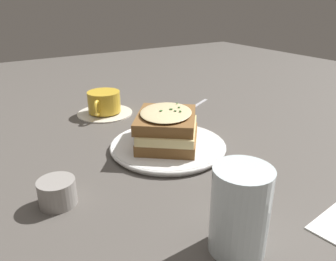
% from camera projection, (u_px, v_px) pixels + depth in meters
% --- Properties ---
extents(ground_plane, '(2.40, 2.40, 0.00)m').
position_uv_depth(ground_plane, '(164.00, 158.00, 0.63)').
color(ground_plane, '#514C47').
extents(dinner_plate, '(0.24, 0.24, 0.01)m').
position_uv_depth(dinner_plate, '(168.00, 146.00, 0.67)').
color(dinner_plate, white).
rests_on(dinner_plate, ground_plane).
extents(sandwich, '(0.18, 0.17, 0.07)m').
position_uv_depth(sandwich, '(167.00, 127.00, 0.65)').
color(sandwich, brown).
rests_on(sandwich, dinner_plate).
extents(teacup_with_saucer, '(0.14, 0.14, 0.06)m').
position_uv_depth(teacup_with_saucer, '(104.00, 104.00, 0.85)').
color(teacup_with_saucer, silver).
rests_on(teacup_with_saucer, ground_plane).
extents(water_glass, '(0.07, 0.07, 0.11)m').
position_uv_depth(water_glass, '(240.00, 211.00, 0.39)').
color(water_glass, silver).
rests_on(water_glass, ground_plane).
extents(fork, '(0.10, 0.18, 0.00)m').
position_uv_depth(fork, '(188.00, 111.00, 0.88)').
color(fork, silver).
rests_on(fork, ground_plane).
extents(condiment_pot, '(0.06, 0.06, 0.04)m').
position_uv_depth(condiment_pot, '(57.00, 192.00, 0.49)').
color(condiment_pot, gray).
rests_on(condiment_pot, ground_plane).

